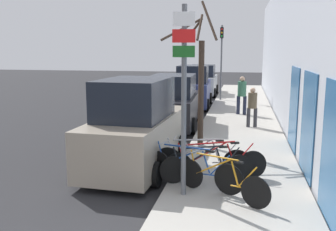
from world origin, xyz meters
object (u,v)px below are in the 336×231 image
bicycle_3 (216,163)px  parked_car_3 (202,81)px  parked_car_0 (137,128)px  bicycle_1 (192,169)px  pedestrian_far (242,93)px  traffic_light (221,52)px  bicycle_4 (202,160)px  bicycle_0 (221,180)px  street_tree (200,82)px  signpost (184,95)px  parked_car_1 (174,103)px  pedestrian_near (252,104)px  bicycle_2 (206,167)px  parked_car_2 (193,88)px

bicycle_3 → parked_car_3: bearing=-9.6°
parked_car_0 → bicycle_1: bearing=-39.4°
bicycle_3 → pedestrian_far: bearing=-20.1°
parked_car_0 → traffic_light: (1.46, 13.54, 1.94)m
pedestrian_far → traffic_light: size_ratio=0.40×
parked_car_0 → traffic_light: bearing=86.5°
bicycle_4 → parked_car_3: parked_car_3 is taller
bicycle_0 → pedestrian_far: bearing=30.0°
bicycle_3 → bicycle_0: bearing=173.2°
bicycle_1 → street_tree: 4.05m
street_tree → pedestrian_far: bearing=78.4°
signpost → parked_car_1: (-1.64, 7.73, -1.31)m
pedestrian_near → bicycle_3: bearing=-105.6°
signpost → parked_car_3: bearing=94.9°
bicycle_1 → bicycle_2: 0.44m
bicycle_3 → parked_car_0: bearing=48.8°
bicycle_0 → bicycle_1: (-0.70, 0.53, 0.02)m
bicycle_4 → traffic_light: size_ratio=0.53×
bicycle_2 → parked_car_1: (-2.05, 6.89, 0.46)m
signpost → parked_car_2: (-1.55, 13.26, -1.24)m
bicycle_3 → parked_car_3: (-2.25, 17.86, 0.43)m
bicycle_3 → traffic_light: bearing=-13.8°
signpost → bicycle_1: bearing=78.3°
bicycle_1 → pedestrian_near: (1.47, 6.99, 0.51)m
bicycle_0 → traffic_light: traffic_light is taller
bicycle_4 → pedestrian_near: (1.32, 6.24, 0.51)m
street_tree → bicycle_3: bearing=-76.5°
parked_car_2 → bicycle_4: bearing=-83.7°
signpost → pedestrian_far: bearing=83.7°
parked_car_2 → bicycle_3: bearing=-82.2°
parked_car_0 → bicycle_0: bearing=-38.1°
traffic_light → parked_car_2: bearing=-120.6°
bicycle_0 → parked_car_3: (-2.44, 18.94, 0.45)m
bicycle_4 → bicycle_2: bearing=-164.5°
signpost → bicycle_2: size_ratio=1.88×
bicycle_4 → parked_car_1: 6.75m
bicycle_0 → parked_car_0: parked_car_0 is taller
parked_car_2 → street_tree: street_tree is taller
pedestrian_far → street_tree: (-1.29, -6.27, 1.02)m
bicycle_2 → parked_car_0: parked_car_0 is taller
bicycle_1 → traffic_light: size_ratio=0.52×
bicycle_0 → parked_car_1: 8.13m
signpost → bicycle_1: size_ratio=1.68×
parked_car_2 → pedestrian_far: parked_car_2 is taller
parked_car_2 → street_tree: size_ratio=1.00×
bicycle_2 → parked_car_0: bearing=41.8°
pedestrian_far → traffic_light: 5.61m
bicycle_0 → parked_car_1: size_ratio=0.42×
signpost → bicycle_1: signpost is taller
parked_car_2 → signpost: bearing=-85.6°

